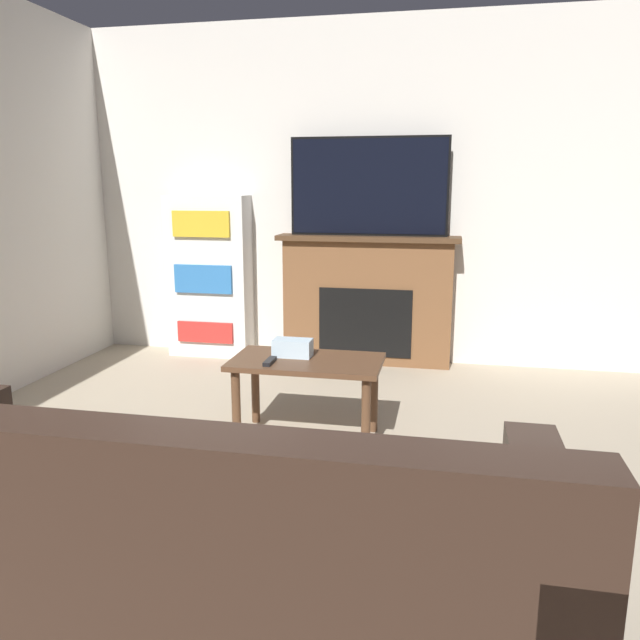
% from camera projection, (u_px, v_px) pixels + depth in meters
% --- Properties ---
extents(wall_back, '(5.40, 0.06, 2.70)m').
position_uv_depth(wall_back, '(353.00, 195.00, 5.03)').
color(wall_back, silver).
rests_on(wall_back, ground_plane).
extents(fireplace, '(1.45, 0.28, 1.04)m').
position_uv_depth(fireplace, '(367.00, 299.00, 5.04)').
color(fireplace, brown).
rests_on(fireplace, ground_plane).
extents(tv, '(1.23, 0.03, 0.76)m').
position_uv_depth(tv, '(369.00, 187.00, 4.83)').
color(tv, black).
rests_on(tv, fireplace).
extents(couch, '(2.16, 0.87, 0.90)m').
position_uv_depth(couch, '(185.00, 579.00, 1.84)').
color(couch, black).
rests_on(couch, ground_plane).
extents(coffee_table, '(0.85, 0.48, 0.47)m').
position_uv_depth(coffee_table, '(307.00, 372.00, 3.53)').
color(coffee_table, brown).
rests_on(coffee_table, ground_plane).
extents(tissue_box, '(0.22, 0.12, 0.10)m').
position_uv_depth(tissue_box, '(293.00, 348.00, 3.57)').
color(tissue_box, silver).
rests_on(tissue_box, coffee_table).
extents(remote_control, '(0.04, 0.15, 0.02)m').
position_uv_depth(remote_control, '(270.00, 361.00, 3.44)').
color(remote_control, black).
rests_on(remote_control, coffee_table).
extents(bookshelf, '(0.69, 0.29, 1.35)m').
position_uv_depth(bookshelf, '(209.00, 277.00, 5.25)').
color(bookshelf, white).
rests_on(bookshelf, ground_plane).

